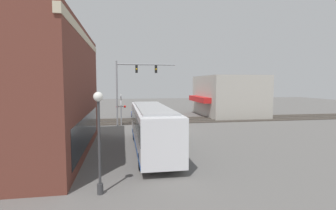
{
  "coord_description": "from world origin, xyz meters",
  "views": [
    {
      "loc": [
        -27.27,
        4.96,
        5.07
      ],
      "look_at": [
        3.66,
        -0.43,
        2.46
      ],
      "focal_mm": 28.0,
      "sensor_mm": 36.0,
      "label": 1
    }
  ],
  "objects_px": {
    "parked_car_blue": "(138,114)",
    "pedestrian_near_bus": "(165,128)",
    "crossing_signal": "(121,107)",
    "parked_car_white": "(150,109)",
    "city_bus": "(152,126)",
    "streetlamp": "(99,134)"
  },
  "relations": [
    {
      "from": "crossing_signal",
      "to": "pedestrian_near_bus",
      "type": "height_order",
      "value": "crossing_signal"
    },
    {
      "from": "streetlamp",
      "to": "parked_car_blue",
      "type": "height_order",
      "value": "streetlamp"
    },
    {
      "from": "city_bus",
      "to": "parked_car_blue",
      "type": "xyz_separation_m",
      "value": [
        18.85,
        -0.0,
        -1.21
      ]
    },
    {
      "from": "parked_car_white",
      "to": "pedestrian_near_bus",
      "type": "relative_size",
      "value": 2.58
    },
    {
      "from": "crossing_signal",
      "to": "pedestrian_near_bus",
      "type": "xyz_separation_m",
      "value": [
        -7.26,
        -4.17,
        -1.44
      ]
    },
    {
      "from": "parked_car_white",
      "to": "crossing_signal",
      "type": "bearing_deg",
      "value": 160.38
    },
    {
      "from": "city_bus",
      "to": "parked_car_white",
      "type": "distance_m",
      "value": 26.26
    },
    {
      "from": "streetlamp",
      "to": "parked_car_blue",
      "type": "xyz_separation_m",
      "value": [
        26.23,
        -3.22,
        -2.16
      ]
    },
    {
      "from": "parked_car_white",
      "to": "pedestrian_near_bus",
      "type": "xyz_separation_m",
      "value": [
        -21.14,
        0.78,
        0.21
      ]
    },
    {
      "from": "city_bus",
      "to": "pedestrian_near_bus",
      "type": "distance_m",
      "value": 5.38
    },
    {
      "from": "parked_car_white",
      "to": "pedestrian_near_bus",
      "type": "bearing_deg",
      "value": 177.89
    },
    {
      "from": "streetlamp",
      "to": "pedestrian_near_bus",
      "type": "distance_m",
      "value": 13.48
    },
    {
      "from": "city_bus",
      "to": "parked_car_blue",
      "type": "height_order",
      "value": "city_bus"
    },
    {
      "from": "parked_car_blue",
      "to": "pedestrian_near_bus",
      "type": "distance_m",
      "value": 14.01
    },
    {
      "from": "crossing_signal",
      "to": "parked_car_blue",
      "type": "xyz_separation_m",
      "value": [
        6.62,
        -2.35,
        -1.65
      ]
    },
    {
      "from": "city_bus",
      "to": "parked_car_blue",
      "type": "bearing_deg",
      "value": -0.0
    },
    {
      "from": "crossing_signal",
      "to": "pedestrian_near_bus",
      "type": "distance_m",
      "value": 8.5
    },
    {
      "from": "parked_car_blue",
      "to": "city_bus",
      "type": "bearing_deg",
      "value": 180.0
    },
    {
      "from": "pedestrian_near_bus",
      "to": "parked_car_white",
      "type": "bearing_deg",
      "value": -2.11
    },
    {
      "from": "crossing_signal",
      "to": "streetlamp",
      "type": "height_order",
      "value": "streetlamp"
    },
    {
      "from": "city_bus",
      "to": "parked_car_white",
      "type": "bearing_deg",
      "value": -5.69
    },
    {
      "from": "city_bus",
      "to": "parked_car_blue",
      "type": "relative_size",
      "value": 2.51
    }
  ]
}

